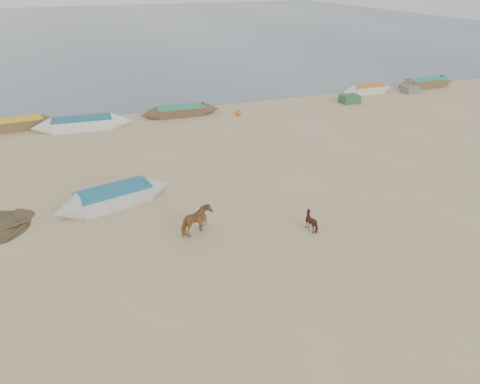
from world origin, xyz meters
name	(u,v)px	position (x,y,z in m)	size (l,w,h in m)	color
ground	(277,256)	(0.00, 0.00, 0.00)	(140.00, 140.00, 0.00)	tan
sea	(86,28)	(0.00, 82.00, 0.01)	(160.00, 160.00, 0.00)	slate
cow_adult	(196,221)	(-2.45, 2.80, 0.62)	(0.66, 1.46, 1.23)	brown
calf_front	(202,221)	(-2.13, 3.06, 0.41)	(0.66, 0.75, 0.82)	brown
calf_right	(313,221)	(2.32, 1.33, 0.41)	(0.81, 0.69, 0.81)	#5C2D1D
near_canoe	(114,197)	(-5.30, 6.80, 0.43)	(5.72, 1.40, 0.85)	beige
waterline_canoes	(131,115)	(-2.23, 20.15, 0.42)	(56.75, 3.28, 0.88)	brown
beach_clutter	(222,111)	(4.54, 19.26, 0.30)	(45.09, 3.55, 0.64)	#2C633C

